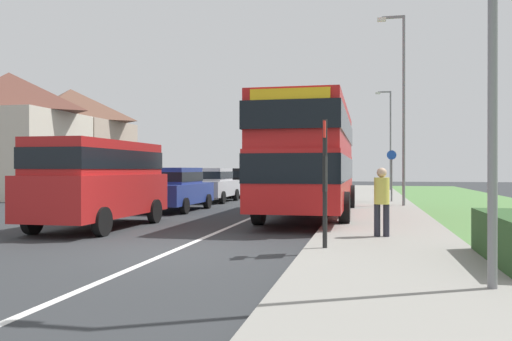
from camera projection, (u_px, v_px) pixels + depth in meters
The scene contains 14 objects.
ground_plane at pixel (172, 252), 10.35m from camera, with size 120.00×120.00×0.00m, color #2D3033.
lane_marking_centre at pixel (256, 216), 18.17m from camera, with size 0.14×60.00×0.01m, color silver.
pavement_near_side at pixel (381, 223), 15.34m from camera, with size 3.20×68.00×0.12m, color gray.
double_decker_bus at pixel (311, 154), 17.81m from camera, with size 2.80×10.23×3.70m.
parked_van_red at pixel (99, 177), 14.42m from camera, with size 2.11×5.17×2.41m.
parked_car_blue at pixel (174, 187), 20.36m from camera, with size 2.00×4.46×1.69m.
parked_car_silver at pixel (212, 183), 25.86m from camera, with size 1.98×4.20×1.68m.
parked_car_black at pixel (235, 181), 30.52m from camera, with size 2.00×3.91×1.68m.
pedestrian_at_stop at pixel (382, 199), 11.73m from camera, with size 0.34×0.34×1.67m.
bus_stop_sign at pixel (325, 174), 10.05m from camera, with size 0.09×0.52×2.60m.
cycle_route_sign at pixel (392, 174), 24.46m from camera, with size 0.44×0.08×2.52m.
street_lamp_mid at pixel (401, 99), 21.69m from camera, with size 1.14×0.20×8.04m.
street_lamp_far at pixel (389, 134), 38.10m from camera, with size 1.14×0.20×7.34m.
house_terrace_far_side at pixel (43, 139), 32.12m from camera, with size 6.91×12.28×7.04m.
Camera 1 is at (3.79, -9.77, 1.64)m, focal length 36.58 mm.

